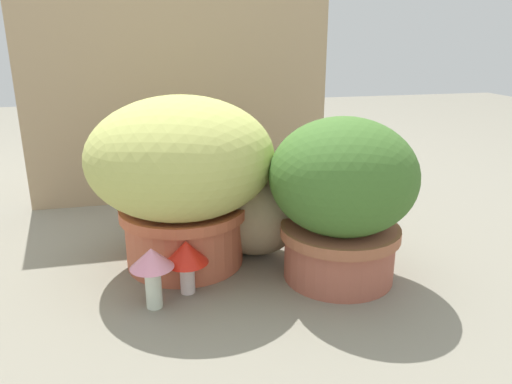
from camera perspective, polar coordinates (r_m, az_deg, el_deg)
The scene contains 7 objects.
ground_plane at distance 1.17m, azimuth -3.46°, elevation -8.90°, with size 6.00×6.00×0.00m, color gray.
cardboard_backdrop at distance 1.59m, azimuth -8.83°, elevation 11.56°, with size 0.96×0.03×0.71m, color tan.
grass_planter at distance 1.13m, azimuth -8.66°, elevation 2.24°, with size 0.43×0.43×0.40m.
leafy_planter at distance 1.07m, azimuth 9.98°, elevation -0.42°, with size 0.32×0.32×0.36m.
cat at distance 1.20m, azimuth 0.03°, elevation -1.86°, with size 0.32×0.32×0.32m.
mushroom_ornament_pink at distance 0.99m, azimuth -12.03°, elevation -8.29°, with size 0.09×0.09×0.13m.
mushroom_ornament_red at distance 1.04m, azimuth -8.11°, elevation -7.33°, with size 0.09×0.09×0.12m.
Camera 1 is at (-0.17, -1.03, 0.53)m, focal length 34.34 mm.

